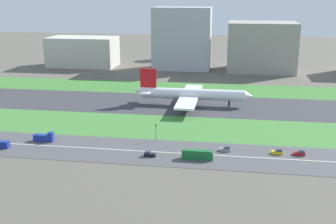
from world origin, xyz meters
TOP-DOWN VIEW (x-y plane):
  - ground_plane at (0.00, 0.00)m, footprint 800.00×800.00m
  - runway at (0.00, 0.00)m, footprint 280.00×46.00m
  - grass_median_north at (0.00, 41.00)m, footprint 280.00×36.00m
  - grass_median_south at (0.00, -41.00)m, footprint 280.00×36.00m
  - highway at (0.00, -73.00)m, footprint 280.00×28.00m
  - highway_centerline at (0.00, -73.00)m, footprint 266.00×0.50m
  - airliner at (12.23, 0.00)m, footprint 65.00×56.00m
  - car_3 at (4.85, -78.00)m, footprint 4.40×1.80m
  - truck_1 at (-41.81, -68.00)m, footprint 8.40×2.50m
  - bus_0 at (23.12, -78.00)m, footprint 11.60×2.50m
  - car_2 at (53.24, -68.00)m, footprint 4.40×1.80m
  - car_0 at (61.44, -68.00)m, footprint 4.40×1.80m
  - car_4 at (33.38, -68.00)m, footprint 4.40×1.80m
  - traffic_light at (4.10, -60.01)m, footprint 0.36×0.50m
  - terminal_building at (-90.00, 114.00)m, footprint 55.65×29.91m
  - hangar_building at (-6.45, 114.00)m, footprint 45.60×25.97m
  - office_tower at (55.99, 114.00)m, footprint 51.91×37.56m
  - fuel_tank_west at (-28.63, 159.00)m, footprint 17.78×17.78m

SIDE VIEW (x-z plane):
  - ground_plane at x=0.00m, z-range 0.00..0.00m
  - runway at x=0.00m, z-range 0.00..0.10m
  - grass_median_north at x=0.00m, z-range 0.00..0.10m
  - grass_median_south at x=0.00m, z-range 0.00..0.10m
  - highway at x=0.00m, z-range 0.00..0.10m
  - highway_centerline at x=0.00m, z-range 0.10..0.11m
  - car_3 at x=4.85m, z-range -0.08..1.92m
  - car_2 at x=53.24m, z-range -0.08..1.92m
  - car_0 at x=61.44m, z-range -0.08..1.92m
  - car_4 at x=33.38m, z-range -0.08..1.92m
  - truck_1 at x=-41.81m, z-range -0.33..3.67m
  - bus_0 at x=23.12m, z-range 0.07..3.57m
  - traffic_light at x=4.10m, z-range 0.69..7.89m
  - airliner at x=12.23m, z-range -3.62..16.08m
  - fuel_tank_west at x=-28.63m, z-range 0.00..15.30m
  - terminal_building at x=-90.00m, z-range 0.00..24.25m
  - office_tower at x=55.99m, z-range 0.00..37.96m
  - hangar_building at x=-6.45m, z-range 0.00..48.86m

